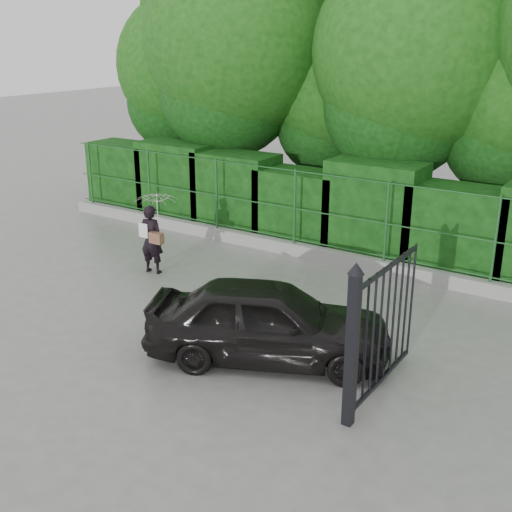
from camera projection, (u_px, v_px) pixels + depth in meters
The scene contains 8 objects.
ground at pixel (155, 316), 12.15m from camera, with size 80.00×80.00×0.00m, color gray.
kerb at pixel (280, 246), 15.64m from camera, with size 14.00×0.25×0.30m, color #9E9E99.
fence at pixel (288, 206), 15.18m from camera, with size 14.13×0.06×1.80m.
hedge at pixel (302, 202), 16.11m from camera, with size 14.20×1.20×2.28m.
trees at pixel (388, 52), 16.11m from camera, with size 17.10×6.15×8.08m.
gate at pixel (367, 333), 8.79m from camera, with size 0.22×2.33×2.36m.
woman at pixel (155, 221), 13.94m from camera, with size 0.94×0.96×1.83m.
car at pixel (268, 321), 10.36m from camera, with size 1.59×3.94×1.34m, color black.
Camera 1 is at (7.73, -8.19, 5.08)m, focal length 45.00 mm.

